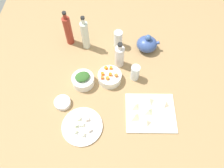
{
  "coord_description": "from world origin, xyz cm",
  "views": [
    {
      "loc": [
        3.68,
        -70.71,
        128.15
      ],
      "look_at": [
        0.0,
        0.0,
        8.0
      ],
      "focal_mm": 35.17,
      "sensor_mm": 36.0,
      "label": 1
    }
  ],
  "objects": [
    {
      "name": "bottle_2",
      "position": [
        -20.42,
        34.32,
        14.91
      ],
      "size": [
        5.38,
        5.38,
        27.93
      ],
      "color": "silver",
      "rests_on": "tabletop"
    },
    {
      "name": "bowl_carrots",
      "position": [
        -1.86,
        6.3,
        6.03
      ],
      "size": [
        15.45,
        15.45,
        6.07
      ],
      "primitive_type": "cylinder",
      "color": "white",
      "rests_on": "tabletop"
    },
    {
      "name": "carrot_cube_4",
      "position": [
        -6.46,
        6.21,
        9.97
      ],
      "size": [
        2.33,
        2.33,
        1.8
      ],
      "primitive_type": "cube",
      "rotation": [
        0.0,
        0.0,
        1.94
      ],
      "color": "orange",
      "rests_on": "bowl_carrots"
    },
    {
      "name": "tabletop",
      "position": [
        0.0,
        0.0,
        1.5
      ],
      "size": [
        190.0,
        190.0,
        3.0
      ],
      "primitive_type": "cube",
      "color": "#A07C51",
      "rests_on": "ground"
    },
    {
      "name": "plate_tofu",
      "position": [
        -16.25,
        -27.42,
        3.6
      ],
      "size": [
        24.22,
        24.22,
        1.2
      ],
      "primitive_type": "cylinder",
      "color": "white",
      "rests_on": "tabletop"
    },
    {
      "name": "dumpling_4",
      "position": [
        14.78,
        -20.26,
        5.4
      ],
      "size": [
        7.5,
        7.5,
        2.8
      ],
      "primitive_type": "pyramid",
      "rotation": [
        0.0,
        0.0,
        4.06
      ],
      "color": "beige",
      "rests_on": "cutting_board"
    },
    {
      "name": "tofu_cube_2",
      "position": [
        -19.92,
        -27.43,
        5.3
      ],
      "size": [
        3.08,
        3.08,
        2.2
      ],
      "primitive_type": "cube",
      "rotation": [
        0.0,
        0.0,
        0.65
      ],
      "color": "#E6F5C9",
      "rests_on": "plate_tofu"
    },
    {
      "name": "dumpling_2",
      "position": [
        23.07,
        -16.27,
        5.44
      ],
      "size": [
        6.72,
        6.69,
        2.88
      ],
      "primitive_type": "pyramid",
      "rotation": [
        0.0,
        0.0,
        0.71
      ],
      "color": "beige",
      "rests_on": "cutting_board"
    },
    {
      "name": "carrot_cube_3",
      "position": [
        -1.24,
        11.07,
        9.97
      ],
      "size": [
        1.93,
        1.93,
        1.8
      ],
      "primitive_type": "cube",
      "rotation": [
        0.0,
        0.0,
        3.07
      ],
      "color": "orange",
      "rests_on": "bowl_carrots"
    },
    {
      "name": "tofu_cube_6",
      "position": [
        -19.8,
        -31.18,
        5.3
      ],
      "size": [
        2.95,
        2.95,
        2.2
      ],
      "primitive_type": "cube",
      "rotation": [
        0.0,
        0.0,
        1.11
      ],
      "color": "#E4EECC",
      "rests_on": "plate_tofu"
    },
    {
      "name": "dumpling_3",
      "position": [
        23.9,
        -8.84,
        5.39
      ],
      "size": [
        6.45,
        6.68,
        2.79
      ],
      "primitive_type": "pyramid",
      "rotation": [
        0.0,
        0.0,
        5.01
      ],
      "color": "beige",
      "rests_on": "cutting_board"
    },
    {
      "name": "tofu_cube_1",
      "position": [
        -16.36,
        -26.8,
        5.3
      ],
      "size": [
        2.2,
        2.2,
        2.2
      ],
      "primitive_type": "cube",
      "rotation": [
        0.0,
        0.0,
        1.57
      ],
      "color": "white",
      "rests_on": "plate_tofu"
    },
    {
      "name": "cutting_board",
      "position": [
        24.46,
        -16.57,
        3.5
      ],
      "size": [
        31.18,
        26.99,
        1.0
      ],
      "primitive_type": "cube",
      "rotation": [
        0.0,
        0.0,
        0.04
      ],
      "color": "silver",
      "rests_on": "tabletop"
    },
    {
      "name": "drinking_glass_1",
      "position": [
        2.47,
        36.59,
        9.63
      ],
      "size": [
        6.0,
        6.0,
        13.25
      ],
      "primitive_type": "cylinder",
      "color": "white",
      "rests_on": "tabletop"
    },
    {
      "name": "bottle_1",
      "position": [
        -32.77,
        37.91,
        15.1
      ],
      "size": [
        5.42,
        5.42,
        28.12
      ],
      "color": "maroon",
      "rests_on": "tabletop"
    },
    {
      "name": "carrot_cube_0",
      "position": [
        -1.4,
        5.96,
        9.97
      ],
      "size": [
        2.09,
        2.09,
        1.8
      ],
      "primitive_type": "cube",
      "rotation": [
        0.0,
        0.0,
        2.97
      ],
      "color": "orange",
      "rests_on": "bowl_carrots"
    },
    {
      "name": "dumpling_0",
      "position": [
        21.83,
        -23.3,
        5.33
      ],
      "size": [
        5.07,
        4.49,
        2.66
      ],
      "primitive_type": "pyramid",
      "rotation": [
        0.0,
        0.0,
        0.11
      ],
      "color": "beige",
      "rests_on": "cutting_board"
    },
    {
      "name": "chopped_greens_mound",
      "position": [
        -19.01,
        2.85,
        10.67
      ],
      "size": [
        11.74,
        10.83,
        2.81
      ],
      "primitive_type": "ellipsoid",
      "rotation": [
        0.0,
        0.0,
        0.4
      ],
      "color": "#315E27",
      "rests_on": "bowl_greens"
    },
    {
      "name": "bowl_small_side",
      "position": [
        -30.26,
        -13.06,
        4.55
      ],
      "size": [
        10.13,
        10.13,
        3.09
      ],
      "primitive_type": "cylinder",
      "color": "white",
      "rests_on": "tabletop"
    },
    {
      "name": "drinking_glass_0",
      "position": [
        14.63,
        8.82,
        8.9
      ],
      "size": [
        5.79,
        5.79,
        11.81
      ],
      "primitive_type": "cylinder",
      "color": "white",
      "rests_on": "tabletop"
    },
    {
      "name": "carrot_cube_5",
      "position": [
        -6.42,
        3.24,
        9.97
      ],
      "size": [
        2.15,
        2.15,
        1.8
      ],
      "primitive_type": "cube",
      "rotation": [
        0.0,
        0.0,
        0.22
      ],
      "color": "orange",
      "rests_on": "bowl_carrots"
    },
    {
      "name": "tofu_cube_3",
      "position": [
        -13.67,
        -23.26,
        5.3
      ],
      "size": [
        2.86,
        2.86,
        2.2
      ],
      "primitive_type": "cube",
      "rotation": [
        0.0,
        0.0,
        0.38
      ],
      "color": "#F9E2D1",
      "rests_on": "plate_tofu"
    },
    {
      "name": "dumpling_1",
      "position": [
        15.02,
        -13.44,
        5.54
      ],
      "size": [
        6.56,
        6.57,
        3.09
      ],
      "primitive_type": "pyramid",
      "rotation": [
        0.0,
        0.0,
        0.81
      ],
      "color": "beige",
      "rests_on": "cutting_board"
    },
    {
      "name": "dumpling_5",
      "position": [
        33.68,
        -10.88,
        5.33
      ],
      "size": [
        5.16,
        5.19,
        2.66
      ],
      "primitive_type": "pyramid",
      "rotation": [
        0.0,
        0.0,
        4.4
      ],
      "color": "beige",
      "rests_on": "cutting_board"
    },
    {
      "name": "tofu_cube_4",
      "position": [
        -18.7,
        -23.19,
        5.3
      ],
      "size": [
        2.33,
        2.33,
        2.2
      ],
      "primitive_type": "cube",
      "rotation": [
        0.0,
        0.0,
        0.06
      ],
      "color": "white",
      "rests_on": "plate_tofu"
    },
    {
      "name": "teapot",
      "position": [
        23.21,
        34.21,
        8.33
      ],
      "size": [
        16.2,
        13.77,
        13.88
      ],
      "color": "#364D8C",
      "rests_on": "tabletop"
    },
    {
      "name": "carrot_cube_6",
      "position": [
        2.44,
        5.34,
        9.97
      ],
      "size": [
        2.5,
        2.5,
        1.8
      ],
      "primitive_type": "cube",
      "rotation": [
        0.0,
        0.0,
        2.17
      ],
      "color": "orange",
      "rests_on": "bowl_carrots"
    },
    {
      "name": "carrot_cube_1",
      "position": [
        -3.03,
        3.01,
        9.97
      ],
      "size": [
        2.41,
        2.41,
        1.8
      ],
      "primitive_type": "cube",
      "rotation": [
        0.0,
        0.0,
        2.03
      ],
      "color": "orange",
      "rests_on": "bowl_carrots"
    },
    {
      "name": "bottle_0",
      "position": [
        4.0,
        19.6,
        11.8
      ],
      "size": [
        6.38,
        6.38,
        21.0
      ],
      "color": "silver",
      "rests_on": "tabletop"
    },
    {
      "name": "tofu_cube_0",
      "position": [
        -15.14,
        -32.71,
        5.3
      ],
      "size": [
        2.7,
        2.7,
        2.2
      ],
      "primitive_type": "cube",
      "rotation": [
        0.0,
        0.0,
        2.88
      ],
      "color": "white",
      "rests_on": "plate_tofu"
    },
    {
      "name": "bowl_greens",
      "position": [
        -19.01,
        2.85,
        6.14
      ],
      "size": [
        14.39,
        14.39,
        6.27
      ],
      "primitive_type": "cylinder",
      "color": "white",
      "rests_on": "tabletop"
    },
    {
      "name": "tofu_cube_5",
      "position": [
        -11.59,
        -29.79,
        5.3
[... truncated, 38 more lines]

